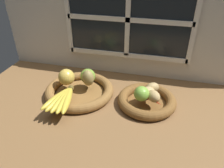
# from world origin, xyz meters

# --- Properties ---
(ground_plane) EXTENTS (1.40, 0.90, 0.03)m
(ground_plane) POSITION_xyz_m (0.00, 0.00, -0.01)
(ground_plane) COLOR brown
(back_wall) EXTENTS (1.40, 0.05, 0.55)m
(back_wall) POSITION_xyz_m (0.00, 0.30, 0.28)
(back_wall) COLOR silver
(back_wall) RESTS_ON ground_plane
(fruit_bowl_left) EXTENTS (0.33, 0.33, 0.05)m
(fruit_bowl_left) POSITION_xyz_m (-0.18, 0.02, 0.02)
(fruit_bowl_left) COLOR brown
(fruit_bowl_left) RESTS_ON ground_plane
(fruit_bowl_right) EXTENTS (0.27, 0.27, 0.05)m
(fruit_bowl_right) POSITION_xyz_m (0.15, 0.02, 0.02)
(fruit_bowl_right) COLOR brown
(fruit_bowl_right) RESTS_ON ground_plane
(apple_golden_left) EXTENTS (0.08, 0.08, 0.08)m
(apple_golden_left) POSITION_xyz_m (-0.25, 0.03, 0.08)
(apple_golden_left) COLOR gold
(apple_golden_left) RESTS_ON fruit_bowl_left
(apple_green_back) EXTENTS (0.07, 0.07, 0.07)m
(apple_green_back) POSITION_xyz_m (-0.15, 0.07, 0.08)
(apple_green_back) COLOR #7AA338
(apple_green_back) RESTS_ON fruit_bowl_left
(pear_brown) EXTENTS (0.08, 0.08, 0.08)m
(pear_brown) POSITION_xyz_m (-0.14, 0.04, 0.09)
(pear_brown) COLOR olive
(pear_brown) RESTS_ON fruit_bowl_left
(banana_bunch_front) EXTENTS (0.13, 0.20, 0.03)m
(banana_bunch_front) POSITION_xyz_m (-0.20, -0.11, 0.06)
(banana_bunch_front) COLOR gold
(banana_bunch_front) RESTS_ON fruit_bowl_left
(potato_large) EXTENTS (0.09, 0.09, 0.05)m
(potato_large) POSITION_xyz_m (0.15, 0.02, 0.07)
(potato_large) COLOR tan
(potato_large) RESTS_ON fruit_bowl_right
(potato_back) EXTENTS (0.08, 0.07, 0.05)m
(potato_back) POSITION_xyz_m (0.16, 0.06, 0.07)
(potato_back) COLOR tan
(potato_back) RESTS_ON fruit_bowl_right
(potato_small) EXTENTS (0.08, 0.08, 0.05)m
(potato_small) POSITION_xyz_m (0.18, -0.01, 0.07)
(potato_small) COLOR tan
(potato_small) RESTS_ON fruit_bowl_right
(lime_near) EXTENTS (0.07, 0.07, 0.07)m
(lime_near) POSITION_xyz_m (0.12, -0.02, 0.08)
(lime_near) COLOR #7AAD3D
(lime_near) RESTS_ON fruit_bowl_right
(chili_pepper) EXTENTS (0.12, 0.08, 0.02)m
(chili_pepper) POSITION_xyz_m (0.16, -0.01, 0.06)
(chili_pepper) COLOR red
(chili_pepper) RESTS_ON fruit_bowl_right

